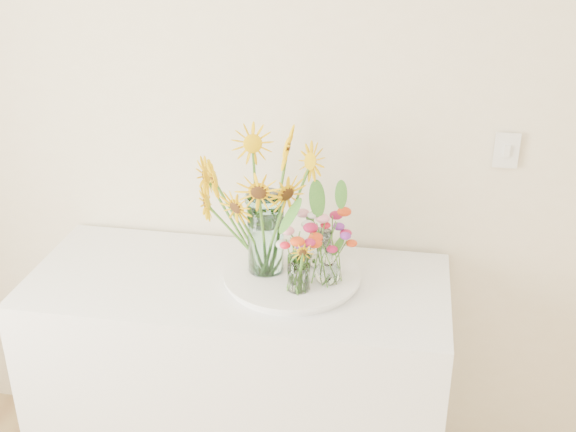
# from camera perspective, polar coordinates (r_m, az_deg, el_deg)

# --- Properties ---
(counter) EXTENTS (1.40, 0.60, 0.90)m
(counter) POSITION_cam_1_polar(r_m,az_deg,el_deg) (2.67, -3.78, -13.39)
(counter) COLOR white
(counter) RESTS_ON ground_plane
(tray) EXTENTS (0.43, 0.43, 0.02)m
(tray) POSITION_cam_1_polar(r_m,az_deg,el_deg) (2.39, 0.32, -4.91)
(tray) COLOR white
(tray) RESTS_ON counter
(mason_jar) EXTENTS (0.13, 0.13, 0.28)m
(mason_jar) POSITION_cam_1_polar(r_m,az_deg,el_deg) (2.35, -1.78, -1.39)
(mason_jar) COLOR #BCF9F1
(mason_jar) RESTS_ON tray
(sunflower_bouquet) EXTENTS (0.81, 0.81, 0.50)m
(sunflower_bouquet) POSITION_cam_1_polar(r_m,az_deg,el_deg) (2.30, -1.82, 1.06)
(sunflower_bouquet) COLOR #F1B805
(sunflower_bouquet) RESTS_ON tray
(small_vase_a) EXTENTS (0.08, 0.08, 0.12)m
(small_vase_a) POSITION_cam_1_polar(r_m,az_deg,el_deg) (2.27, 0.86, -4.57)
(small_vase_a) COLOR white
(small_vase_a) RESTS_ON tray
(wildflower_posy_a) EXTENTS (0.17, 0.17, 0.21)m
(wildflower_posy_a) POSITION_cam_1_polar(r_m,az_deg,el_deg) (2.25, 0.87, -3.57)
(wildflower_posy_a) COLOR red
(wildflower_posy_a) RESTS_ON tray
(small_vase_b) EXTENTS (0.11, 0.11, 0.12)m
(small_vase_b) POSITION_cam_1_polar(r_m,az_deg,el_deg) (2.31, 3.21, -4.00)
(small_vase_b) COLOR white
(small_vase_b) RESTS_ON tray
(wildflower_posy_b) EXTENTS (0.21, 0.21, 0.21)m
(wildflower_posy_b) POSITION_cam_1_polar(r_m,az_deg,el_deg) (2.29, 3.24, -3.02)
(wildflower_posy_b) COLOR red
(wildflower_posy_b) RESTS_ON tray
(small_vase_c) EXTENTS (0.08, 0.08, 0.13)m
(small_vase_c) POSITION_cam_1_polar(r_m,az_deg,el_deg) (2.41, 2.60, -2.64)
(small_vase_c) COLOR white
(small_vase_c) RESTS_ON tray
(wildflower_posy_c) EXTENTS (0.21, 0.21, 0.22)m
(wildflower_posy_c) POSITION_cam_1_polar(r_m,az_deg,el_deg) (2.39, 2.62, -1.69)
(wildflower_posy_c) COLOR red
(wildflower_posy_c) RESTS_ON tray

